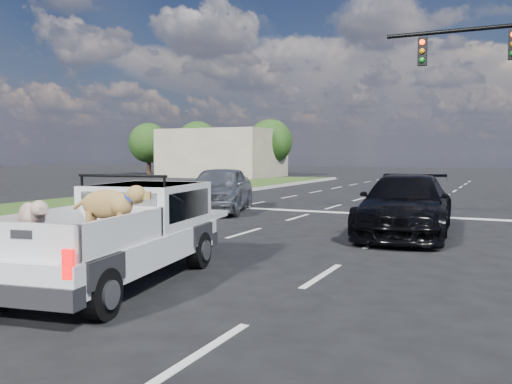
# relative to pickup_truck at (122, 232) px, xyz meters

# --- Properties ---
(ground) EXTENTS (160.00, 160.00, 0.00)m
(ground) POSITION_rel_pickup_truck_xyz_m (1.06, 1.86, -0.83)
(ground) COLOR black
(ground) RESTS_ON ground
(road_markings) EXTENTS (17.75, 60.00, 0.01)m
(road_markings) POSITION_rel_pickup_truck_xyz_m (1.06, 8.42, -0.82)
(road_markings) COLOR silver
(road_markings) RESTS_ON ground
(grass_median_left) EXTENTS (5.00, 60.00, 0.10)m
(grass_median_left) POSITION_rel_pickup_truck_xyz_m (-10.44, 7.86, -0.78)
(grass_median_left) COLOR #2B4715
(grass_median_left) RESTS_ON ground
(curb_left) EXTENTS (0.15, 60.00, 0.14)m
(curb_left) POSITION_rel_pickup_truck_xyz_m (-7.99, 7.86, -0.76)
(curb_left) COLOR #A69E98
(curb_left) RESTS_ON ground
(building_left) EXTENTS (10.00, 8.00, 4.40)m
(building_left) POSITION_rel_pickup_truck_xyz_m (-18.94, 37.86, 1.37)
(building_left) COLOR #BBB08F
(building_left) RESTS_ON ground
(tree_far_a) EXTENTS (4.20, 4.20, 5.40)m
(tree_far_a) POSITION_rel_pickup_truck_xyz_m (-28.94, 39.86, 2.46)
(tree_far_a) COLOR #332114
(tree_far_a) RESTS_ON ground
(tree_far_b) EXTENTS (4.20, 4.20, 5.40)m
(tree_far_b) POSITION_rel_pickup_truck_xyz_m (-22.94, 39.86, 2.46)
(tree_far_b) COLOR #332114
(tree_far_b) RESTS_ON ground
(tree_far_c) EXTENTS (4.20, 4.20, 5.40)m
(tree_far_c) POSITION_rel_pickup_truck_xyz_m (-14.94, 39.86, 2.46)
(tree_far_c) COLOR #332114
(tree_far_c) RESTS_ON ground
(pickup_truck) EXTENTS (2.44, 4.96, 1.78)m
(pickup_truck) POSITION_rel_pickup_truck_xyz_m (0.00, 0.00, 0.00)
(pickup_truck) COLOR black
(pickup_truck) RESTS_ON ground
(silver_sedan) EXTENTS (3.39, 5.32, 1.69)m
(silver_sedan) POSITION_rel_pickup_truck_xyz_m (-3.94, 10.33, 0.01)
(silver_sedan) COLOR #A6A9AD
(silver_sedan) RESTS_ON ground
(black_coupe) EXTENTS (2.56, 5.54, 1.57)m
(black_coupe) POSITION_rel_pickup_truck_xyz_m (3.26, 7.36, -0.05)
(black_coupe) COLOR black
(black_coupe) RESTS_ON ground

